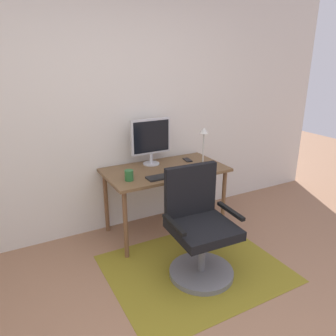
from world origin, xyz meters
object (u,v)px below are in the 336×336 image
(keyboard, at_px, (168,176))
(coffee_cup, at_px, (129,175))
(desk, at_px, (165,175))
(computer_mouse, at_px, (194,169))
(cell_phone, at_px, (187,160))
(desk_lamp, at_px, (204,141))
(office_chair, at_px, (199,233))
(monitor, at_px, (151,138))

(keyboard, height_order, coffee_cup, coffee_cup)
(desk, relative_size, computer_mouse, 12.18)
(computer_mouse, distance_m, cell_phone, 0.36)
(cell_phone, bearing_deg, coffee_cup, -152.14)
(desk, distance_m, desk_lamp, 0.55)
(keyboard, relative_size, office_chair, 0.44)
(keyboard, height_order, desk_lamp, desk_lamp)
(computer_mouse, bearing_deg, desk_lamp, 21.78)
(desk, bearing_deg, computer_mouse, -42.16)
(keyboard, relative_size, coffee_cup, 4.20)
(desk_lamp, bearing_deg, coffee_cup, 179.34)
(cell_phone, distance_m, desk_lamp, 0.40)
(monitor, bearing_deg, keyboard, -93.55)
(desk, xyz_separation_m, computer_mouse, (0.23, -0.21, 0.09))
(desk, distance_m, coffee_cup, 0.50)
(desk, distance_m, cell_phone, 0.39)
(desk, relative_size, office_chair, 1.31)
(desk, xyz_separation_m, coffee_cup, (-0.46, -0.14, 0.13))
(office_chair, bearing_deg, keyboard, 92.82)
(keyboard, relative_size, cell_phone, 3.07)
(cell_phone, xyz_separation_m, desk_lamp, (0.02, -0.28, 0.29))
(computer_mouse, xyz_separation_m, coffee_cup, (-0.69, 0.07, 0.03))
(coffee_cup, xyz_separation_m, desk_lamp, (0.84, -0.01, 0.24))
(monitor, distance_m, coffee_cup, 0.58)
(coffee_cup, bearing_deg, desk_lamp, -0.66)
(cell_phone, height_order, office_chair, office_chair)
(keyboard, bearing_deg, desk_lamp, 9.30)
(desk, distance_m, computer_mouse, 0.32)
(desk_lamp, bearing_deg, monitor, 141.54)
(coffee_cup, distance_m, desk_lamp, 0.87)
(coffee_cup, relative_size, cell_phone, 0.73)
(cell_phone, bearing_deg, office_chair, -105.90)
(desk, bearing_deg, cell_phone, 20.17)
(keyboard, xyz_separation_m, desk_lamp, (0.47, 0.08, 0.28))
(monitor, bearing_deg, coffee_cup, -139.42)
(keyboard, relative_size, computer_mouse, 4.13)
(desk, relative_size, desk_lamp, 2.96)
(computer_mouse, distance_m, desk_lamp, 0.32)
(desk, bearing_deg, coffee_cup, -163.59)
(cell_phone, bearing_deg, desk_lamp, -76.14)
(keyboard, relative_size, desk_lamp, 1.00)
(coffee_cup, distance_m, office_chair, 0.85)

